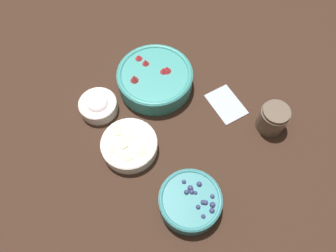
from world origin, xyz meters
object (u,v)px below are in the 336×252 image
Objects in this scene: bowl_bananas at (129,145)px; bowl_cream at (98,105)px; bowl_strawberries at (155,78)px; bowl_blueberries at (190,201)px; jar_chocolate at (273,119)px.

bowl_bananas is 1.39× the size of bowl_cream.
bowl_bananas is (0.09, -0.23, -0.01)m from bowl_strawberries.
bowl_bananas is at bearing -14.75° from bowl_cream.
bowl_cream is (-0.41, 0.07, -0.01)m from bowl_blueberries.
bowl_strawberries is 0.40m from jar_chocolate.
bowl_cream is at bearing 165.25° from bowl_bananas.
bowl_cream is (-0.08, -0.19, -0.01)m from bowl_strawberries.
bowl_strawberries is 2.05× the size of bowl_cream.
bowl_blueberries is 0.36m from jar_chocolate.
bowl_strawberries reaches higher than bowl_blueberries.
bowl_bananas is at bearing 173.60° from bowl_blueberries.
bowl_blueberries is 0.25m from bowl_bananas.
bowl_strawberries is 1.44× the size of bowl_blueberries.
bowl_strawberries is 0.20m from bowl_cream.
bowl_cream is at bearing -113.62° from bowl_strawberries.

